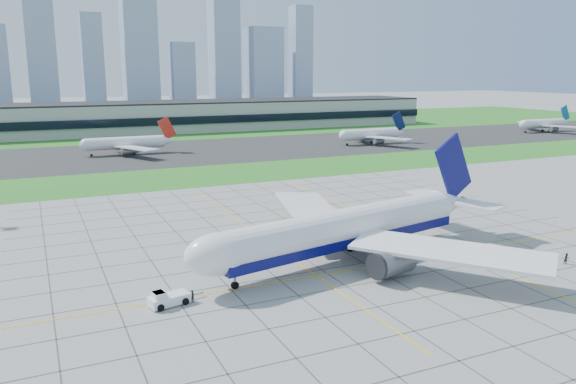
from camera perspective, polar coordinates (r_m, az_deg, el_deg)
name	(u,v)px	position (r m, az deg, el deg)	size (l,w,h in m)	color
ground	(364,263)	(94.92, 7.73, -7.16)	(1400.00, 1400.00, 0.00)	#9A9A95
grass_median	(207,175)	(175.13, -8.22, 1.71)	(700.00, 35.00, 0.04)	#267521
asphalt_taxiway	(167,153)	(227.77, -12.21, 3.94)	(700.00, 75.00, 0.04)	#383838
grass_far	(123,128)	(335.34, -16.40, 6.24)	(700.00, 145.00, 0.04)	#267521
apron_markings	(334,244)	(104.14, 4.66, -5.33)	(120.00, 130.00, 0.03)	#474744
terminal	(203,115)	(318.68, -8.61, 7.74)	(260.00, 43.00, 15.80)	#B7B7B2
city_skyline	(67,43)	(597.34, -21.56, 13.91)	(523.00, 32.40, 160.00)	#8E9FBA
airliner	(346,229)	(94.42, 5.93, -3.78)	(62.16, 62.36, 19.78)	white
pushback_tug	(167,299)	(79.20, -12.18, -10.55)	(8.04, 3.68, 2.21)	white
crew_near	(193,296)	(79.78, -9.66, -10.36)	(0.63, 0.41, 1.73)	black
crew_far	(567,259)	(103.94, 26.45, -6.09)	(0.93, 0.73, 1.92)	black
distant_jet_1	(127,143)	(226.08, -16.01, 4.83)	(34.38, 42.66, 14.08)	white
distant_jet_2	(372,134)	(252.01, 8.49, 5.86)	(31.97, 42.66, 14.08)	white
distant_jet_3	(544,123)	(331.11, 24.57, 6.36)	(33.66, 42.66, 14.08)	white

